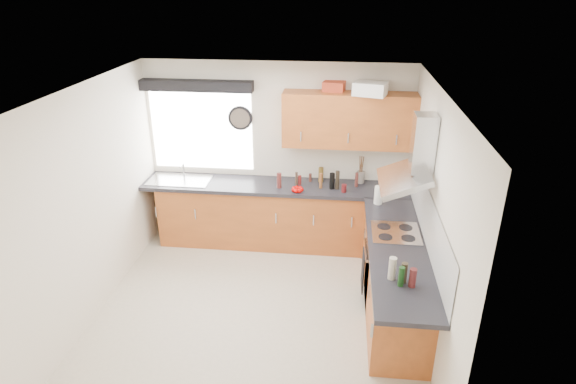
# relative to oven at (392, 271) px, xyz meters

# --- Properties ---
(ground_plane) EXTENTS (3.60, 3.60, 0.00)m
(ground_plane) POSITION_rel_oven_xyz_m (-1.50, -0.30, -0.42)
(ground_plane) COLOR beige
(ceiling) EXTENTS (3.60, 3.60, 0.02)m
(ceiling) POSITION_rel_oven_xyz_m (-1.50, -0.30, 2.08)
(ceiling) COLOR white
(ceiling) RESTS_ON wall_back
(wall_back) EXTENTS (3.60, 0.02, 2.50)m
(wall_back) POSITION_rel_oven_xyz_m (-1.50, 1.50, 0.82)
(wall_back) COLOR silver
(wall_back) RESTS_ON ground_plane
(wall_front) EXTENTS (3.60, 0.02, 2.50)m
(wall_front) POSITION_rel_oven_xyz_m (-1.50, -2.10, 0.82)
(wall_front) COLOR silver
(wall_front) RESTS_ON ground_plane
(wall_left) EXTENTS (0.02, 3.60, 2.50)m
(wall_left) POSITION_rel_oven_xyz_m (-3.30, -0.30, 0.82)
(wall_left) COLOR silver
(wall_left) RESTS_ON ground_plane
(wall_right) EXTENTS (0.02, 3.60, 2.50)m
(wall_right) POSITION_rel_oven_xyz_m (0.30, -0.30, 0.82)
(wall_right) COLOR silver
(wall_right) RESTS_ON ground_plane
(window) EXTENTS (1.40, 0.02, 1.10)m
(window) POSITION_rel_oven_xyz_m (-2.55, 1.49, 1.12)
(window) COLOR white
(window) RESTS_ON wall_back
(window_blind) EXTENTS (1.50, 0.18, 0.14)m
(window_blind) POSITION_rel_oven_xyz_m (-2.55, 1.40, 1.76)
(window_blind) COLOR black
(window_blind) RESTS_ON wall_back
(splashback) EXTENTS (0.01, 3.00, 0.54)m
(splashback) POSITION_rel_oven_xyz_m (0.29, 0.00, 0.75)
(splashback) COLOR white
(splashback) RESTS_ON wall_right
(base_cab_back) EXTENTS (3.00, 0.58, 0.86)m
(base_cab_back) POSITION_rel_oven_xyz_m (-1.60, 1.21, 0.01)
(base_cab_back) COLOR #95481D
(base_cab_back) RESTS_ON ground_plane
(base_cab_corner) EXTENTS (0.60, 0.60, 0.86)m
(base_cab_corner) POSITION_rel_oven_xyz_m (0.00, 1.20, 0.01)
(base_cab_corner) COLOR #95481D
(base_cab_corner) RESTS_ON ground_plane
(base_cab_right) EXTENTS (0.58, 2.10, 0.86)m
(base_cab_right) POSITION_rel_oven_xyz_m (0.01, -0.15, 0.01)
(base_cab_right) COLOR #95481D
(base_cab_right) RESTS_ON ground_plane
(worktop_back) EXTENTS (3.60, 0.62, 0.05)m
(worktop_back) POSITION_rel_oven_xyz_m (-1.50, 1.20, 0.46)
(worktop_back) COLOR black
(worktop_back) RESTS_ON base_cab_back
(worktop_right) EXTENTS (0.62, 2.42, 0.05)m
(worktop_right) POSITION_rel_oven_xyz_m (0.00, -0.30, 0.46)
(worktop_right) COLOR black
(worktop_right) RESTS_ON base_cab_right
(sink) EXTENTS (0.84, 0.46, 0.10)m
(sink) POSITION_rel_oven_xyz_m (-2.83, 1.20, 0.52)
(sink) COLOR #B7BABF
(sink) RESTS_ON worktop_back
(oven) EXTENTS (0.56, 0.58, 0.85)m
(oven) POSITION_rel_oven_xyz_m (0.00, 0.00, 0.00)
(oven) COLOR black
(oven) RESTS_ON ground_plane
(hob_plate) EXTENTS (0.52, 0.52, 0.01)m
(hob_plate) POSITION_rel_oven_xyz_m (0.00, 0.00, 0.49)
(hob_plate) COLOR #B7BABF
(hob_plate) RESTS_ON worktop_right
(extractor_hood) EXTENTS (0.52, 0.78, 0.66)m
(extractor_hood) POSITION_rel_oven_xyz_m (0.10, -0.00, 1.34)
(extractor_hood) COLOR #B7BABF
(extractor_hood) RESTS_ON wall_right
(upper_cabinets) EXTENTS (1.70, 0.35, 0.70)m
(upper_cabinets) POSITION_rel_oven_xyz_m (-0.55, 1.32, 1.38)
(upper_cabinets) COLOR #95481D
(upper_cabinets) RESTS_ON wall_back
(washing_machine) EXTENTS (0.56, 0.54, 0.80)m
(washing_machine) POSITION_rel_oven_xyz_m (-2.50, 1.22, -0.03)
(washing_machine) COLOR white
(washing_machine) RESTS_ON ground_plane
(wall_clock) EXTENTS (0.33, 0.04, 0.33)m
(wall_clock) POSITION_rel_oven_xyz_m (-2.00, 1.46, 1.32)
(wall_clock) COLOR black
(wall_clock) RESTS_ON wall_back
(casserole) EXTENTS (0.45, 0.38, 0.16)m
(casserole) POSITION_rel_oven_xyz_m (-0.31, 1.22, 1.81)
(casserole) COLOR white
(casserole) RESTS_ON upper_cabinets
(storage_box) EXTENTS (0.30, 0.27, 0.12)m
(storage_box) POSITION_rel_oven_xyz_m (-0.76, 1.42, 1.79)
(storage_box) COLOR #BE3E21
(storage_box) RESTS_ON upper_cabinets
(utensil_pot) EXTENTS (0.13, 0.13, 0.16)m
(utensil_pot) POSITION_rel_oven_xyz_m (-0.35, 1.40, 0.56)
(utensil_pot) COLOR gray
(utensil_pot) RESTS_ON worktop_back
(kitchen_roll) EXTENTS (0.12, 0.12, 0.23)m
(kitchen_roll) POSITION_rel_oven_xyz_m (-0.15, 0.75, 0.60)
(kitchen_roll) COLOR white
(kitchen_roll) RESTS_ON worktop_right
(tomato_cluster) EXTENTS (0.15, 0.15, 0.06)m
(tomato_cluster) POSITION_rel_oven_xyz_m (-1.18, 1.00, 0.52)
(tomato_cluster) COLOR #CE0301
(tomato_cluster) RESTS_ON worktop_back
(jar_0) EXTENTS (0.04, 0.04, 0.18)m
(jar_0) POSITION_rel_oven_xyz_m (-1.21, 1.21, 0.58)
(jar_0) COLOR #3C2D21
(jar_0) RESTS_ON worktop_back
(jar_1) EXTENTS (0.06, 0.06, 0.10)m
(jar_1) POSITION_rel_oven_xyz_m (-0.57, 1.05, 0.54)
(jar_1) COLOR #501013
(jar_1) RESTS_ON worktop_back
(jar_2) EXTENTS (0.04, 0.04, 0.11)m
(jar_2) POSITION_rel_oven_xyz_m (-1.03, 1.36, 0.54)
(jar_2) COLOR #462019
(jar_2) RESTS_ON worktop_back
(jar_3) EXTENTS (0.06, 0.06, 0.21)m
(jar_3) POSITION_rel_oven_xyz_m (-1.43, 1.10, 0.59)
(jar_3) COLOR #58221F
(jar_3) RESTS_ON worktop_back
(jar_4) EXTENTS (0.04, 0.04, 0.21)m
(jar_4) POSITION_rel_oven_xyz_m (-0.88, 1.15, 0.59)
(jar_4) COLOR brown
(jar_4) RESTS_ON worktop_back
(jar_5) EXTENTS (0.07, 0.07, 0.22)m
(jar_5) POSITION_rel_oven_xyz_m (-0.73, 1.14, 0.59)
(jar_5) COLOR black
(jar_5) RESTS_ON worktop_back
(jar_6) EXTENTS (0.04, 0.04, 0.20)m
(jar_6) POSITION_rel_oven_xyz_m (-0.41, 1.25, 0.58)
(jar_6) COLOR #5A2620
(jar_6) RESTS_ON worktop_back
(jar_7) EXTENTS (0.07, 0.07, 0.20)m
(jar_7) POSITION_rel_oven_xyz_m (-0.89, 1.37, 0.59)
(jar_7) COLOR brown
(jar_7) RESTS_ON worktop_back
(jar_8) EXTENTS (0.05, 0.05, 0.13)m
(jar_8) POSITION_rel_oven_xyz_m (-1.17, 1.23, 0.55)
(jar_8) COLOR maroon
(jar_8) RESTS_ON worktop_back
(jar_9) EXTENTS (0.05, 0.05, 0.25)m
(jar_9) POSITION_rel_oven_xyz_m (-0.66, 1.14, 0.61)
(jar_9) COLOR black
(jar_9) RESTS_ON worktop_back
(bottle_0) EXTENTS (0.06, 0.06, 0.20)m
(bottle_0) POSITION_rel_oven_xyz_m (-0.02, -0.93, 0.59)
(bottle_0) COLOR #332B1C
(bottle_0) RESTS_ON worktop_right
(bottle_1) EXTENTS (0.07, 0.07, 0.22)m
(bottle_1) POSITION_rel_oven_xyz_m (-0.12, -0.88, 0.60)
(bottle_1) COLOR #B5AC9A
(bottle_1) RESTS_ON worktop_right
(bottle_2) EXTENTS (0.07, 0.07, 0.18)m
(bottle_2) POSITION_rel_oven_xyz_m (0.05, -0.99, 0.58)
(bottle_2) COLOR #4E1C1C
(bottle_2) RESTS_ON worktop_right
(bottle_3) EXTENTS (0.05, 0.05, 0.19)m
(bottle_3) POSITION_rel_oven_xyz_m (-0.05, -0.99, 0.58)
(bottle_3) COLOR #133513
(bottle_3) RESTS_ON worktop_right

